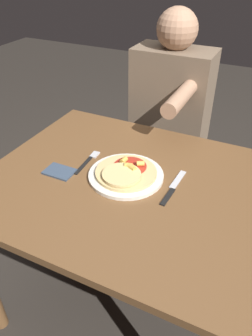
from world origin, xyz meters
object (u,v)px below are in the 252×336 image
pizza (126,172)px  knife (173,188)px  plate (126,175)px  fork (88,161)px  person_diner (171,108)px  dining_table (129,204)px

pizza → knife: 0.18m
plate → fork: (-0.18, 0.03, -0.00)m
knife → person_diner: size_ratio=0.18×
knife → person_diner: person_diner is taller
pizza → fork: pizza is taller
plate → fork: plate is taller
dining_table → pizza: bearing=146.3°
knife → fork: bearing=177.2°
dining_table → plate: (-0.02, 0.02, 0.12)m
plate → person_diner: bearing=95.0°
plate → knife: 0.18m
plate → person_diner: (-0.06, 0.67, -0.01)m
pizza → dining_table: bearing=-33.7°
pizza → knife: pizza is taller
pizza → person_diner: person_diner is taller
pizza → fork: bearing=170.0°
fork → pizza: bearing=-10.0°
dining_table → fork: bearing=167.1°
pizza → person_diner: (-0.06, 0.67, -0.03)m
knife → person_diner: 0.70m
dining_table → fork: size_ratio=6.07×
dining_table → knife: knife is taller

